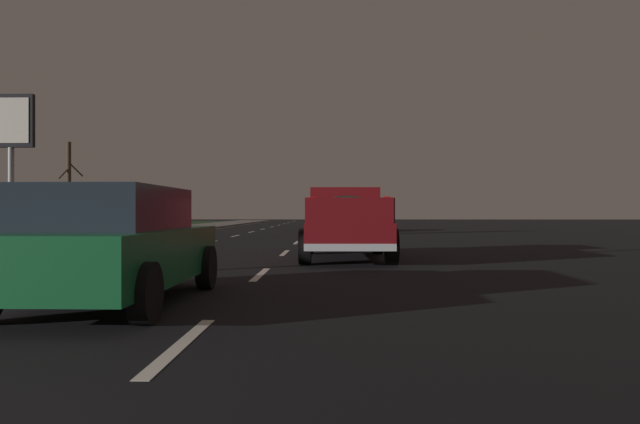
# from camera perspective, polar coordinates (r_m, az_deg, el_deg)

# --- Properties ---
(ground) EXTENTS (144.00, 144.00, 0.00)m
(ground) POSITION_cam_1_polar(r_m,az_deg,el_deg) (28.75, -5.19, -2.44)
(ground) COLOR black
(sidewalk_shoulder) EXTENTS (108.00, 4.00, 0.12)m
(sidewalk_shoulder) POSITION_cam_1_polar(r_m,az_deg,el_deg) (30.47, -19.27, -2.19)
(sidewalk_shoulder) COLOR slate
(sidewalk_shoulder) RESTS_ON ground
(grass_verge) EXTENTS (108.00, 6.00, 0.01)m
(grass_verge) POSITION_cam_1_polar(r_m,az_deg,el_deg) (32.55, -27.56, -2.15)
(grass_verge) COLOR #1E3819
(grass_verge) RESTS_ON ground
(lane_markings) EXTENTS (108.17, 7.04, 0.01)m
(lane_markings) POSITION_cam_1_polar(r_m,az_deg,el_deg) (32.82, -9.76, -2.13)
(lane_markings) COLOR silver
(lane_markings) RESTS_ON ground
(pickup_truck) EXTENTS (5.45, 2.33, 1.87)m
(pickup_truck) POSITION_cam_1_polar(r_m,az_deg,el_deg) (15.59, 2.44, -0.87)
(pickup_truck) COLOR maroon
(pickup_truck) RESTS_ON ground
(sedan_green) EXTENTS (4.42, 2.05, 1.54)m
(sedan_green) POSITION_cam_1_polar(r_m,az_deg,el_deg) (8.32, -19.25, -2.96)
(sedan_green) COLOR #14592D
(sedan_green) RESTS_ON ground
(sedan_red) EXTENTS (4.41, 2.04, 1.54)m
(sedan_red) POSITION_cam_1_polar(r_m,az_deg,el_deg) (37.56, 1.55, -0.67)
(sedan_red) COLOR maroon
(sedan_red) RESTS_ON ground
(gas_price_sign) EXTENTS (0.27, 1.90, 6.10)m
(gas_price_sign) POSITION_cam_1_polar(r_m,az_deg,el_deg) (27.94, -27.46, 6.81)
(gas_price_sign) COLOR #99999E
(gas_price_sign) RESTS_ON ground
(bare_tree_far) EXTENTS (1.67, 1.08, 5.62)m
(bare_tree_far) POSITION_cam_1_polar(r_m,az_deg,el_deg) (40.57, -22.90, 2.36)
(bare_tree_far) COLOR #423323
(bare_tree_far) RESTS_ON ground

